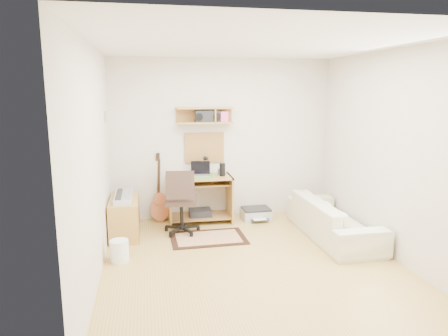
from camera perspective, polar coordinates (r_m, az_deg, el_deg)
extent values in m
cube|color=tan|center=(5.22, 3.87, -13.03)|extent=(3.60, 4.00, 0.01)
cube|color=white|center=(4.80, 4.28, 16.81)|extent=(3.60, 4.00, 0.01)
cube|color=beige|center=(6.78, -0.26, 4.03)|extent=(3.60, 0.01, 2.60)
cube|color=beige|center=(4.72, -17.65, 0.52)|extent=(0.01, 4.00, 2.60)
cube|color=beige|center=(5.58, 22.32, 1.74)|extent=(0.01, 4.00, 2.60)
cube|color=#B2863F|center=(6.57, -2.65, 7.30)|extent=(0.90, 0.25, 0.26)
cube|color=#AA8155|center=(6.72, -2.74, 2.84)|extent=(0.64, 0.03, 0.49)
cube|color=#4C8CBF|center=(6.15, -16.10, 6.84)|extent=(0.02, 0.20, 0.15)
cylinder|color=black|center=(6.52, -0.23, -0.23)|extent=(0.09, 0.09, 0.21)
cylinder|color=#325097|center=(6.67, -0.62, -0.48)|extent=(0.06, 0.06, 0.09)
cube|color=black|center=(6.57, -2.32, 7.13)|extent=(0.38, 0.17, 0.20)
cube|color=beige|center=(5.99, -2.20, -9.65)|extent=(1.08, 0.73, 0.01)
cube|color=#B2863F|center=(6.21, -13.63, -6.59)|extent=(0.40, 0.90, 0.55)
cube|color=#B2B5BA|center=(6.13, -13.76, -3.84)|extent=(0.24, 0.77, 0.07)
cylinder|color=white|center=(5.36, -14.28, -11.06)|extent=(0.27, 0.27, 0.27)
cube|color=#A5A8AA|center=(6.85, 4.45, -6.34)|extent=(0.47, 0.37, 0.17)
imported|color=beige|center=(6.15, 14.90, -5.93)|extent=(0.55, 1.89, 0.74)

